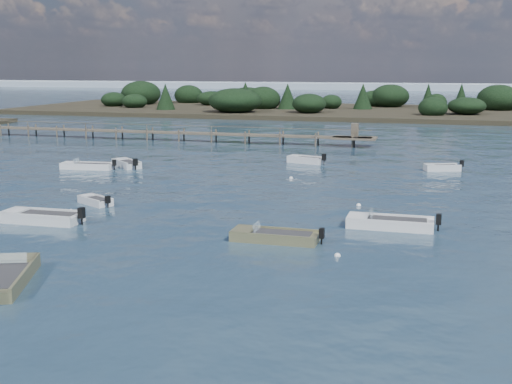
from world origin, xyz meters
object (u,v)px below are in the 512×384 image
(dinghy_mid_white_a, at_px, (275,238))
(tender_far_grey, at_px, (127,165))
(dinghy_extra_a, at_px, (87,167))
(dinghy_near_olive, at_px, (6,280))
(dinghy_mid_white_b, at_px, (390,225))
(dinghy_mid_grey, at_px, (42,219))
(tender_far_grey_b, at_px, (442,169))
(dinghy_extra_b, at_px, (95,202))
(tender_far_white, at_px, (306,161))
(jetty, at_px, (150,132))

(dinghy_mid_white_a, xyz_separation_m, tender_far_grey, (-19.34, 20.97, 0.03))
(dinghy_extra_a, height_order, dinghy_near_olive, dinghy_near_olive)
(dinghy_extra_a, relative_size, tender_far_grey, 1.38)
(dinghy_mid_white_b, bearing_deg, dinghy_mid_grey, -168.16)
(tender_far_grey_b, height_order, dinghy_mid_white_b, dinghy_mid_white_b)
(dinghy_near_olive, xyz_separation_m, dinghy_extra_b, (-4.44, 15.49, -0.03))
(tender_far_white, height_order, dinghy_mid_grey, dinghy_mid_grey)
(tender_far_white, xyz_separation_m, jetty, (-22.80, 13.94, 0.80))
(dinghy_extra_a, xyz_separation_m, tender_far_grey_b, (31.02, 7.69, 0.01))
(dinghy_mid_white_a, distance_m, tender_far_grey, 28.53)
(dinghy_mid_white_b, bearing_deg, tender_far_grey, 146.73)
(dinghy_near_olive, height_order, tender_far_grey_b, dinghy_near_olive)
(dinghy_extra_a, bearing_deg, dinghy_extra_b, -57.93)
(dinghy_mid_white_a, relative_size, tender_far_grey_b, 1.42)
(tender_far_white, xyz_separation_m, dinghy_mid_white_a, (3.88, -27.89, -0.03))
(tender_far_grey_b, height_order, jetty, jetty)
(dinghy_extra_a, distance_m, dinghy_mid_grey, 20.27)
(dinghy_mid_white_a, bearing_deg, dinghy_mid_white_b, 38.22)
(tender_far_grey_b, bearing_deg, tender_far_grey, -168.53)
(dinghy_extra_a, relative_size, jetty, 0.08)
(tender_far_white, bearing_deg, dinghy_extra_b, -114.33)
(dinghy_near_olive, xyz_separation_m, tender_far_grey, (-9.87, 30.77, 0.01))
(tender_far_white, relative_size, tender_far_grey, 1.05)
(dinghy_extra_b, bearing_deg, jetty, 109.44)
(dinghy_extra_a, bearing_deg, tender_far_grey_b, 13.93)
(dinghy_extra_b, bearing_deg, tender_far_white, 65.67)
(dinghy_mid_grey, bearing_deg, tender_far_white, 69.06)
(dinghy_extra_a, distance_m, tender_far_grey_b, 31.96)
(tender_far_white, relative_size, dinghy_mid_white_a, 0.79)
(dinghy_extra_a, relative_size, tender_far_grey_b, 1.46)
(tender_far_white, distance_m, dinghy_mid_white_b, 25.28)
(tender_far_grey_b, bearing_deg, dinghy_mid_grey, -131.33)
(dinghy_extra_b, xyz_separation_m, dinghy_mid_grey, (-0.53, -5.40, 0.04))
(dinghy_extra_b, relative_size, dinghy_mid_white_b, 0.57)
(dinghy_extra_a, relative_size, dinghy_mid_grey, 0.98)
(dinghy_mid_white_a, bearing_deg, jetty, 122.52)
(dinghy_extra_b, distance_m, dinghy_mid_white_b, 19.69)
(tender_far_grey_b, relative_size, dinghy_mid_white_b, 0.66)
(tender_far_white, height_order, dinghy_mid_white_b, dinghy_mid_white_b)
(dinghy_mid_white_a, height_order, dinghy_mid_white_b, dinghy_mid_white_b)
(tender_far_grey_b, bearing_deg, jetty, 156.85)
(dinghy_extra_b, bearing_deg, tender_far_grey_b, 42.78)
(tender_far_grey, xyz_separation_m, dinghy_mid_white_b, (25.08, -16.46, -0.01))
(jetty, bearing_deg, dinghy_extra_a, -79.04)
(jetty, bearing_deg, dinghy_near_olive, -71.58)
(tender_far_grey, xyz_separation_m, jetty, (-7.33, 20.86, 0.80))
(dinghy_extra_b, distance_m, dinghy_mid_grey, 5.43)
(dinghy_mid_white_b, bearing_deg, dinghy_near_olive, -136.73)
(dinghy_near_olive, xyz_separation_m, dinghy_mid_white_a, (9.48, 9.80, -0.02))
(dinghy_extra_a, xyz_separation_m, dinghy_mid_grey, (7.81, -18.70, 0.02))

